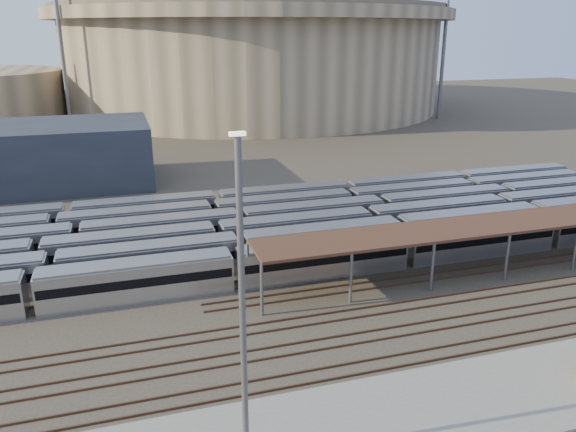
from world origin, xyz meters
The scene contains 11 objects.
ground centered at (0.00, 0.00, 0.00)m, with size 420.00×420.00×0.00m, color #383026.
apron centered at (-5.00, -15.00, 0.10)m, with size 50.00×9.00×0.20m, color gray.
subway_trains centered at (-1.52, 18.50, 1.80)m, with size 130.05×23.90×3.60m.
inspection_shed centered at (22.00, 4.00, 4.98)m, with size 60.30×6.00×5.30m.
empty_tracks centered at (0.00, -5.00, 0.09)m, with size 170.00×9.62×0.18m.
stadium centered at (25.00, 140.00, 16.47)m, with size 124.00×124.00×32.50m.
service_building centered at (-35.00, 55.00, 5.00)m, with size 42.00×20.00×10.00m, color #1E232D.
floodlight_0 centered at (-30.00, 110.00, 20.65)m, with size 4.00×1.00×38.40m.
floodlight_2 centered at (70.00, 100.00, 20.65)m, with size 4.00×1.00×38.40m.
floodlight_3 centered at (-10.00, 160.00, 20.65)m, with size 4.00×1.00×38.40m.
yard_light_pole centered at (-13.47, -16.14, 10.09)m, with size 0.82×0.36×19.61m.
Camera 1 is at (-19.01, -42.53, 24.48)m, focal length 35.00 mm.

